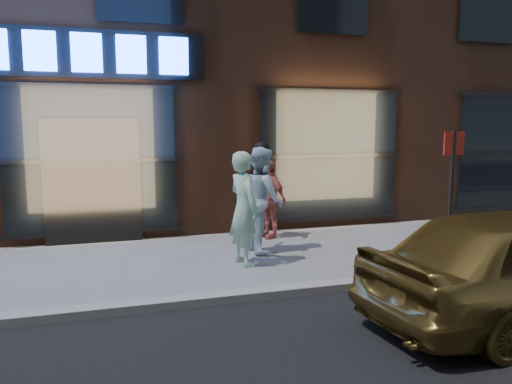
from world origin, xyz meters
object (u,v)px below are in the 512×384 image
(passerby, at_px, (269,199))
(sign_post, at_px, (451,188))
(man_bowtie, at_px, (244,208))
(man_cap, at_px, (262,199))

(passerby, xyz_separation_m, sign_post, (1.85, -3.18, 0.54))
(man_bowtie, xyz_separation_m, passerby, (1.01, 1.75, -0.14))
(passerby, height_order, sign_post, sign_post)
(man_bowtie, xyz_separation_m, sign_post, (2.86, -1.44, 0.40))
(passerby, bearing_deg, man_bowtie, -52.55)
(man_cap, bearing_deg, passerby, -27.21)
(man_cap, xyz_separation_m, sign_post, (2.32, -2.18, 0.38))
(man_cap, relative_size, passerby, 1.20)
(man_cap, bearing_deg, man_bowtie, 141.69)
(man_cap, bearing_deg, sign_post, -135.38)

